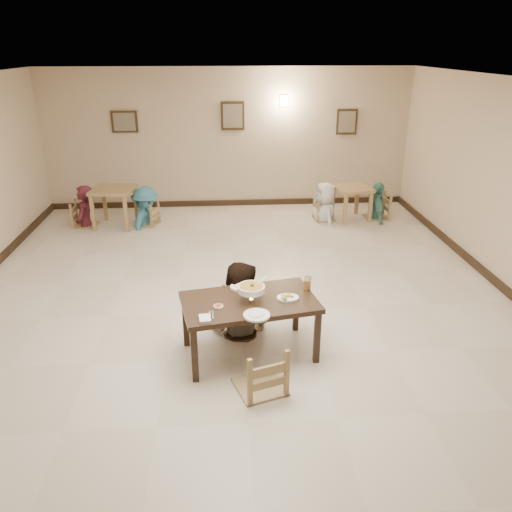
{
  "coord_description": "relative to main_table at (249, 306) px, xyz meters",
  "views": [
    {
      "loc": [
        -0.2,
        -6.07,
        3.41
      ],
      "look_at": [
        0.21,
        -0.38,
        0.99
      ],
      "focal_mm": 35.0,
      "sensor_mm": 36.0,
      "label": 1
    }
  ],
  "objects": [
    {
      "name": "picture_b",
      "position": [
        0.01,
        5.97,
        1.37
      ],
      "size": [
        0.5,
        0.04,
        0.6
      ],
      "color": "#322412",
      "rests_on": "wall_back"
    },
    {
      "name": "bg_chair_ll",
      "position": [
        -3.05,
        4.78,
        -0.15
      ],
      "size": [
        0.46,
        0.46,
        0.98
      ],
      "rotation": [
        0.0,
        0.0,
        1.58
      ],
      "color": "tan",
      "rests_on": "floor"
    },
    {
      "name": "napkin_cutlery",
      "position": [
        -0.5,
        -0.41,
        0.1
      ],
      "size": [
        0.16,
        0.26,
        0.03
      ],
      "color": "white",
      "rests_on": "main_table"
    },
    {
      "name": "chair_far",
      "position": [
        -0.07,
        0.67,
        -0.16
      ],
      "size": [
        0.45,
        0.45,
        0.96
      ],
      "rotation": [
        0.0,
        0.0,
        0.18
      ],
      "color": "tan",
      "rests_on": "floor"
    },
    {
      "name": "bg_chair_lr",
      "position": [
        -1.81,
        4.77,
        -0.19
      ],
      "size": [
        0.42,
        0.42,
        0.88
      ],
      "rotation": [
        0.0,
        0.0,
        -1.9
      ],
      "color": "tan",
      "rests_on": "floor"
    },
    {
      "name": "bg_diner_a",
      "position": [
        -3.05,
        4.78,
        0.21
      ],
      "size": [
        0.44,
        0.63,
        1.68
      ],
      "primitive_type": "imported",
      "rotation": [
        0.0,
        0.0,
        4.66
      ],
      "color": "#501926",
      "rests_on": "floor"
    },
    {
      "name": "bg_chair_rl",
      "position": [
        1.87,
        4.82,
        -0.2
      ],
      "size": [
        0.41,
        0.41,
        0.87
      ],
      "rotation": [
        0.0,
        0.0,
        1.67
      ],
      "color": "tan",
      "rests_on": "floor"
    },
    {
      "name": "picture_a",
      "position": [
        -2.29,
        5.97,
        1.27
      ],
      "size": [
        0.55,
        0.04,
        0.45
      ],
      "color": "#322412",
      "rests_on": "wall_back"
    },
    {
      "name": "wall_sconce",
      "position": [
        1.11,
        5.98,
        1.67
      ],
      "size": [
        0.16,
        0.05,
        0.22
      ],
      "primitive_type": "cube",
      "color": "#FFD88C",
      "rests_on": "wall_back"
    },
    {
      "name": "rice_plate_near",
      "position": [
        0.06,
        -0.37,
        0.09
      ],
      "size": [
        0.29,
        0.29,
        0.07
      ],
      "color": "white",
      "rests_on": "main_table"
    },
    {
      "name": "bg_table_left",
      "position": [
        -2.43,
        4.76,
        0.01
      ],
      "size": [
        0.89,
        0.89,
        0.78
      ],
      "rotation": [
        0.0,
        0.0,
        -0.14
      ],
      "color": "#9F8053",
      "rests_on": "floor"
    },
    {
      "name": "bg_chair_rr",
      "position": [
        2.99,
        4.83,
        -0.13
      ],
      "size": [
        0.48,
        0.48,
        1.01
      ],
      "rotation": [
        0.0,
        0.0,
        -1.57
      ],
      "color": "tan",
      "rests_on": "floor"
    },
    {
      "name": "main_diner",
      "position": [
        -0.11,
        0.57,
        0.3
      ],
      "size": [
        1.1,
        0.98,
        1.87
      ],
      "primitive_type": "imported",
      "rotation": [
        0.0,
        0.0,
        2.79
      ],
      "color": "gray",
      "rests_on": "floor"
    },
    {
      "name": "floor",
      "position": [
        -0.09,
        1.02,
        -0.63
      ],
      "size": [
        10.0,
        10.0,
        0.0
      ],
      "primitive_type": "plane",
      "color": "beige",
      "rests_on": "ground"
    },
    {
      "name": "picture_c",
      "position": [
        2.51,
        5.97,
        1.22
      ],
      "size": [
        0.45,
        0.04,
        0.55
      ],
      "color": "#322412",
      "rests_on": "wall_back"
    },
    {
      "name": "curry_warmer",
      "position": [
        0.02,
        -0.04,
        0.24
      ],
      "size": [
        0.35,
        0.31,
        0.28
      ],
      "color": "silver",
      "rests_on": "main_table"
    },
    {
      "name": "wall_back",
      "position": [
        -0.09,
        6.02,
        0.87
      ],
      "size": [
        10.0,
        0.0,
        10.0
      ],
      "primitive_type": "plane",
      "rotation": [
        1.57,
        0.0,
        0.0
      ],
      "color": "beige",
      "rests_on": "floor"
    },
    {
      "name": "bg_table_right",
      "position": [
        2.43,
        4.82,
        -0.07
      ],
      "size": [
        0.84,
        0.84,
        0.69
      ],
      "rotation": [
        0.0,
        0.0,
        0.24
      ],
      "color": "#9F8053",
      "rests_on": "floor"
    },
    {
      "name": "bg_diner_d",
      "position": [
        2.99,
        4.83,
        0.14
      ],
      "size": [
        0.41,
        0.92,
        1.56
      ],
      "primitive_type": "imported",
      "rotation": [
        0.0,
        0.0,
        1.54
      ],
      "color": "teal",
      "rests_on": "floor"
    },
    {
      "name": "baseboard_back",
      "position": [
        -0.09,
        5.99,
        -0.57
      ],
      "size": [
        8.0,
        0.06,
        0.12
      ],
      "primitive_type": "cube",
      "color": "black",
      "rests_on": "floor"
    },
    {
      "name": "rice_plate_far",
      "position": [
        -0.06,
        0.32,
        0.1
      ],
      "size": [
        0.32,
        0.32,
        0.07
      ],
      "color": "white",
      "rests_on": "main_table"
    },
    {
      "name": "fried_plate",
      "position": [
        0.44,
        -0.0,
        0.1
      ],
      "size": [
        0.26,
        0.26,
        0.06
      ],
      "color": "white",
      "rests_on": "main_table"
    },
    {
      "name": "bg_diner_c",
      "position": [
        1.87,
        4.82,
        0.17
      ],
      "size": [
        0.64,
        0.86,
        1.61
      ],
      "primitive_type": "imported",
      "rotation": [
        0.0,
        0.0,
        4.89
      ],
      "color": "silver",
      "rests_on": "floor"
    },
    {
      "name": "main_table",
      "position": [
        0.0,
        0.0,
        0.0
      ],
      "size": [
        1.66,
        1.12,
        0.72
      ],
      "rotation": [
        0.0,
        0.0,
        0.19
      ],
      "color": "#322013",
      "rests_on": "floor"
    },
    {
      "name": "ceiling",
      "position": [
        -0.09,
        1.02,
        2.37
      ],
      "size": [
        10.0,
        10.0,
        0.0
      ],
      "primitive_type": "plane",
      "color": "white",
      "rests_on": "wall_back"
    },
    {
      "name": "drink_glass",
      "position": [
        0.7,
        0.21,
        0.16
      ],
      "size": [
        0.08,
        0.08,
        0.16
      ],
      "color": "white",
      "rests_on": "main_table"
    },
    {
      "name": "bg_diner_b",
      "position": [
        -1.81,
        4.77,
        0.16
      ],
      "size": [
        0.8,
        1.13,
        1.59
      ],
      "primitive_type": "imported",
      "rotation": [
        0.0,
        0.0,
        1.35
      ],
      "color": "teal",
      "rests_on": "floor"
    },
    {
      "name": "chili_dish",
      "position": [
        -0.36,
        -0.14,
        0.09
      ],
      "size": [
        0.11,
        0.11,
        0.02
      ],
      "color": "white",
      "rests_on": "main_table"
    },
    {
      "name": "chair_near",
      "position": [
        0.07,
        -0.67,
        -0.11
      ],
      "size": [
        0.49,
        0.49,
        1.05
      ],
      "rotation": [
        0.0,
        0.0,
        3.46
      ],
      "color": "tan",
      "rests_on": "floor"
    }
  ]
}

